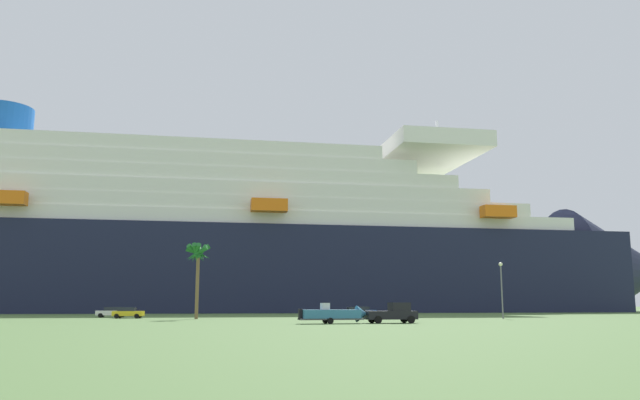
# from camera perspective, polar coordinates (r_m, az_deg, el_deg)

# --- Properties ---
(ground_plane) EXTENTS (600.00, 600.00, 0.00)m
(ground_plane) POSITION_cam_1_polar(r_m,az_deg,el_deg) (113.48, -3.47, -10.43)
(ground_plane) COLOR #4C6B38
(cruise_ship) EXTENTS (279.53, 53.39, 57.42)m
(cruise_ship) POSITION_cam_1_polar(r_m,az_deg,el_deg) (157.66, -14.89, -3.80)
(cruise_ship) COLOR #191E38
(cruise_ship) RESTS_ON ground_plane
(pickup_truck) EXTENTS (5.63, 2.35, 2.20)m
(pickup_truck) POSITION_cam_1_polar(r_m,az_deg,el_deg) (69.19, 6.62, -10.19)
(pickup_truck) COLOR black
(pickup_truck) RESTS_ON ground_plane
(small_boat_on_trailer) EXTENTS (8.56, 2.19, 2.15)m
(small_boat_on_trailer) POSITION_cam_1_polar(r_m,az_deg,el_deg) (67.17, 1.55, -10.35)
(small_boat_on_trailer) COLOR #595960
(small_boat_on_trailer) RESTS_ON ground_plane
(palm_tree) EXTENTS (3.72, 3.66, 10.43)m
(palm_tree) POSITION_cam_1_polar(r_m,az_deg,el_deg) (89.42, -11.02, -5.11)
(palm_tree) COLOR brown
(palm_tree) RESTS_ON ground_plane
(street_lamp) EXTENTS (0.56, 0.56, 7.91)m
(street_lamp) POSITION_cam_1_polar(r_m,az_deg,el_deg) (93.24, 16.16, -7.14)
(street_lamp) COLOR slate
(street_lamp) RESTS_ON ground_plane
(parked_car_yellow_taxi) EXTENTS (4.51, 2.68, 1.58)m
(parked_car_yellow_taxi) POSITION_cam_1_polar(r_m,az_deg,el_deg) (95.38, -17.05, -9.74)
(parked_car_yellow_taxi) COLOR yellow
(parked_car_yellow_taxi) RESTS_ON ground_plane
(parked_car_black_coupe) EXTENTS (4.61, 2.33, 1.58)m
(parked_car_black_coupe) POSITION_cam_1_polar(r_m,az_deg,el_deg) (98.38, 3.37, -10.11)
(parked_car_black_coupe) COLOR black
(parked_car_black_coupe) RESTS_ON ground_plane
(parked_car_white_van) EXTENTS (4.63, 2.29, 1.58)m
(parked_car_white_van) POSITION_cam_1_polar(r_m,az_deg,el_deg) (102.22, -18.37, -9.63)
(parked_car_white_van) COLOR white
(parked_car_white_van) RESTS_ON ground_plane
(parked_car_blue_suv) EXTENTS (4.61, 2.03, 1.58)m
(parked_car_blue_suv) POSITION_cam_1_polar(r_m,az_deg,el_deg) (107.57, 3.83, -10.04)
(parked_car_blue_suv) COLOR #264C99
(parked_car_blue_suv) RESTS_ON ground_plane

